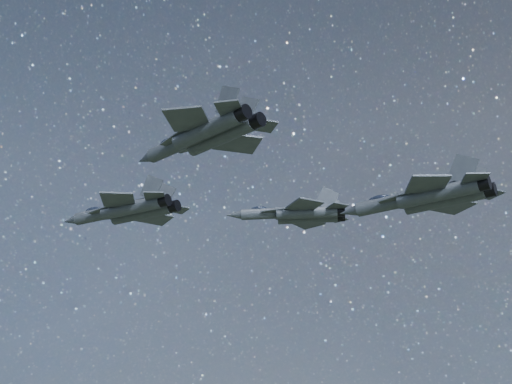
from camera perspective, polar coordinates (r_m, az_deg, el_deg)
The scene contains 4 objects.
jet_lead at distance 95.15m, azimuth -10.22°, elevation -1.44°, with size 19.02×13.48×4.83m.
jet_left at distance 99.75m, azimuth 3.33°, elevation -1.76°, with size 17.25×11.32×4.44m.
jet_right at distance 72.02m, azimuth -4.14°, elevation 4.61°, with size 18.13×12.46×4.55m.
jet_slot at distance 84.81m, azimuth 13.60°, elevation -0.38°, with size 19.56×13.89×4.97m.
Camera 1 is at (39.74, -70.25, 116.45)m, focal length 50.00 mm.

